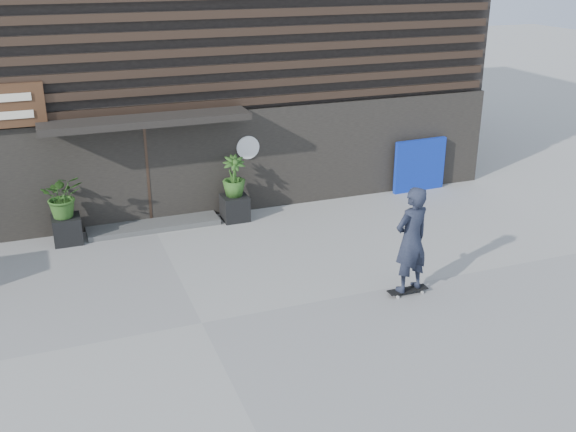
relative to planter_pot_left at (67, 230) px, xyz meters
name	(u,v)px	position (x,y,z in m)	size (l,w,h in m)	color
ground	(202,323)	(1.90, -4.40, -0.30)	(80.00, 80.00, 0.00)	gray
entrance_step	(154,225)	(1.90, 0.20, -0.24)	(3.00, 0.80, 0.12)	#454543
planter_pot_left	(67,230)	(0.00, 0.00, 0.00)	(0.60, 0.60, 0.60)	black
bamboo_left	(63,196)	(0.00, 0.00, 0.78)	(0.86, 0.75, 0.96)	#2D591E
planter_pot_right	(235,208)	(3.80, 0.00, 0.00)	(0.60, 0.60, 0.60)	black
bamboo_right	(234,176)	(3.80, 0.00, 0.78)	(0.54, 0.54, 0.96)	#2D591E
blue_tarp	(420,165)	(8.97, 0.30, 0.40)	(1.49, 0.12, 1.39)	#0B249B
building	(109,27)	(1.90, 5.56, 3.69)	(18.00, 11.00, 8.00)	black
skateboarder	(411,240)	(5.74, -4.72, 0.79)	(0.82, 0.64, 2.10)	black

